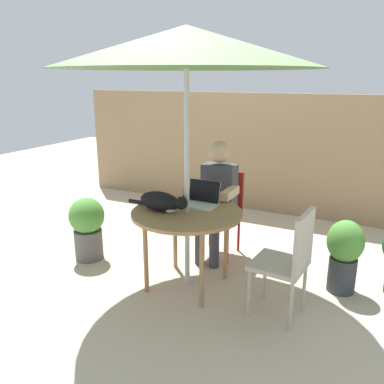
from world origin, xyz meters
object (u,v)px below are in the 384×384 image
object	(u,v)px
chair_empty	(290,256)
cat	(162,202)
patio_table	(187,218)
potted_plant_corner	(344,252)
potted_plant_near_fence	(87,226)
laptop	(202,198)
chair_occupied	(222,206)
person_seated	(216,194)
patio_umbrella	(186,47)

from	to	relation	value
chair_empty	cat	distance (m)	1.17
chair_empty	patio_table	bearing A→B (deg)	174.24
chair_empty	potted_plant_corner	size ratio (longest dim) A/B	1.34
chair_empty	potted_plant_near_fence	xyz separation A→B (m)	(-2.12, 0.14, -0.16)
patio_table	laptop	xyz separation A→B (m)	(0.03, 0.24, 0.13)
patio_table	chair_occupied	xyz separation A→B (m)	(0.00, 0.83, -0.13)
chair_occupied	potted_plant_corner	xyz separation A→B (m)	(1.28, -0.31, -0.15)
chair_empty	cat	world-z (taller)	chair_empty
patio_table	potted_plant_near_fence	distance (m)	1.22
patio_table	person_seated	size ratio (longest dim) A/B	0.79
patio_table	potted_plant_corner	xyz separation A→B (m)	(1.28, 0.52, -0.28)
laptop	cat	xyz separation A→B (m)	(-0.23, -0.33, 0.02)
person_seated	cat	distance (m)	0.79
person_seated	potted_plant_corner	world-z (taller)	person_seated
potted_plant_near_fence	potted_plant_corner	size ratio (longest dim) A/B	1.00
chair_empty	potted_plant_corner	distance (m)	0.72
patio_umbrella	chair_occupied	world-z (taller)	patio_umbrella
patio_table	potted_plant_corner	bearing A→B (deg)	22.01
chair_empty	potted_plant_near_fence	bearing A→B (deg)	176.16
patio_umbrella	potted_plant_corner	xyz separation A→B (m)	(1.28, 0.52, -1.70)
patio_umbrella	potted_plant_corner	bearing A→B (deg)	22.01
person_seated	chair_occupied	bearing A→B (deg)	90.00
person_seated	potted_plant_corner	xyz separation A→B (m)	(1.28, -0.15, -0.32)
patio_table	potted_plant_near_fence	xyz separation A→B (m)	(-1.18, 0.05, -0.29)
patio_table	cat	size ratio (longest dim) A/B	1.50
laptop	potted_plant_corner	bearing A→B (deg)	12.63
patio_umbrella	chair_occupied	bearing A→B (deg)	90.00
chair_occupied	chair_empty	distance (m)	1.31
chair_empty	cat	bearing A→B (deg)	179.62
patio_umbrella	potted_plant_corner	distance (m)	2.19
chair_empty	laptop	distance (m)	0.99
chair_empty	potted_plant_corner	bearing A→B (deg)	60.47
laptop	potted_plant_corner	distance (m)	1.34
patio_table	chair_occupied	size ratio (longest dim) A/B	1.10
laptop	cat	distance (m)	0.40
laptop	potted_plant_corner	world-z (taller)	laptop
patio_table	patio_umbrella	world-z (taller)	patio_umbrella
chair_empty	potted_plant_near_fence	distance (m)	2.13
chair_occupied	chair_empty	size ratio (longest dim) A/B	1.00
patio_table	cat	distance (m)	0.26
patio_umbrella	cat	size ratio (longest dim) A/B	3.44
person_seated	laptop	xyz separation A→B (m)	(0.03, -0.43, 0.09)
person_seated	patio_table	bearing A→B (deg)	-90.00
chair_empty	cat	xyz separation A→B (m)	(-1.13, 0.01, 0.28)
chair_occupied	person_seated	size ratio (longest dim) A/B	0.72
potted_plant_near_fence	patio_table	bearing A→B (deg)	-2.31
chair_occupied	cat	bearing A→B (deg)	-102.22
patio_table	person_seated	bearing A→B (deg)	90.00
chair_empty	person_seated	bearing A→B (deg)	140.73
potted_plant_corner	laptop	bearing A→B (deg)	-167.37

